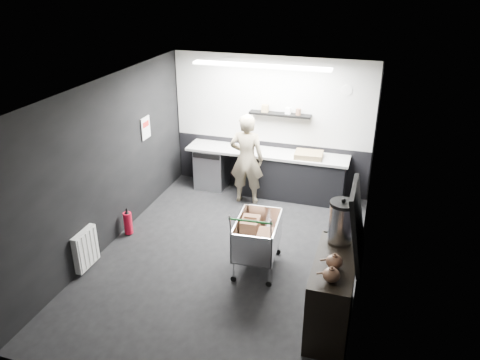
% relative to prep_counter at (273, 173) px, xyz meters
% --- Properties ---
extents(floor, '(5.50, 5.50, 0.00)m').
position_rel_prep_counter_xyz_m(floor, '(-0.14, -2.42, -0.46)').
color(floor, black).
rests_on(floor, ground).
extents(ceiling, '(5.50, 5.50, 0.00)m').
position_rel_prep_counter_xyz_m(ceiling, '(-0.14, -2.42, 2.24)').
color(ceiling, silver).
rests_on(ceiling, wall_back).
extents(wall_back, '(5.50, 0.00, 5.50)m').
position_rel_prep_counter_xyz_m(wall_back, '(-0.14, 0.33, 0.89)').
color(wall_back, black).
rests_on(wall_back, floor).
extents(wall_front, '(5.50, 0.00, 5.50)m').
position_rel_prep_counter_xyz_m(wall_front, '(-0.14, -5.17, 0.89)').
color(wall_front, black).
rests_on(wall_front, floor).
extents(wall_left, '(0.00, 5.50, 5.50)m').
position_rel_prep_counter_xyz_m(wall_left, '(-2.14, -2.42, 0.89)').
color(wall_left, black).
rests_on(wall_left, floor).
extents(wall_right, '(0.00, 5.50, 5.50)m').
position_rel_prep_counter_xyz_m(wall_right, '(1.86, -2.42, 0.89)').
color(wall_right, black).
rests_on(wall_right, floor).
extents(kitchen_wall_panel, '(3.95, 0.02, 1.70)m').
position_rel_prep_counter_xyz_m(kitchen_wall_panel, '(-0.14, 0.31, 1.39)').
color(kitchen_wall_panel, silver).
rests_on(kitchen_wall_panel, wall_back).
extents(dado_panel, '(3.95, 0.02, 1.00)m').
position_rel_prep_counter_xyz_m(dado_panel, '(-0.14, 0.31, 0.04)').
color(dado_panel, black).
rests_on(dado_panel, wall_back).
extents(floating_shelf, '(1.20, 0.22, 0.04)m').
position_rel_prep_counter_xyz_m(floating_shelf, '(0.06, 0.20, 1.16)').
color(floating_shelf, black).
rests_on(floating_shelf, wall_back).
extents(wall_clock, '(0.20, 0.03, 0.20)m').
position_rel_prep_counter_xyz_m(wall_clock, '(1.26, 0.30, 1.69)').
color(wall_clock, white).
rests_on(wall_clock, wall_back).
extents(poster, '(0.02, 0.30, 0.40)m').
position_rel_prep_counter_xyz_m(poster, '(-2.12, -1.12, 1.09)').
color(poster, white).
rests_on(poster, wall_left).
extents(poster_red_band, '(0.02, 0.22, 0.10)m').
position_rel_prep_counter_xyz_m(poster_red_band, '(-2.11, -1.12, 1.16)').
color(poster_red_band, red).
rests_on(poster_red_band, poster).
extents(radiator, '(0.10, 0.50, 0.60)m').
position_rel_prep_counter_xyz_m(radiator, '(-2.08, -3.32, -0.11)').
color(radiator, white).
rests_on(radiator, wall_left).
extents(ceiling_strip, '(2.40, 0.20, 0.04)m').
position_rel_prep_counter_xyz_m(ceiling_strip, '(-0.14, -0.57, 2.21)').
color(ceiling_strip, white).
rests_on(ceiling_strip, ceiling).
extents(prep_counter, '(3.20, 0.61, 0.90)m').
position_rel_prep_counter_xyz_m(prep_counter, '(0.00, 0.00, 0.00)').
color(prep_counter, black).
rests_on(prep_counter, floor).
extents(person, '(0.68, 0.47, 1.77)m').
position_rel_prep_counter_xyz_m(person, '(-0.41, -0.45, 0.43)').
color(person, beige).
rests_on(person, floor).
extents(shopping_cart, '(0.67, 1.04, 1.11)m').
position_rel_prep_counter_xyz_m(shopping_cart, '(0.37, -2.52, 0.07)').
color(shopping_cart, silver).
rests_on(shopping_cart, floor).
extents(sideboard, '(0.56, 1.31, 1.97)m').
position_rel_prep_counter_xyz_m(sideboard, '(1.61, -3.42, 0.16)').
color(sideboard, black).
rests_on(sideboard, floor).
extents(fire_extinguisher, '(0.14, 0.14, 0.48)m').
position_rel_prep_counter_xyz_m(fire_extinguisher, '(-1.99, -2.24, -0.23)').
color(fire_extinguisher, red).
rests_on(fire_extinguisher, floor).
extents(cardboard_box, '(0.53, 0.41, 0.10)m').
position_rel_prep_counter_xyz_m(cardboard_box, '(0.70, -0.05, 0.49)').
color(cardboard_box, '#997F52').
rests_on(cardboard_box, prep_counter).
extents(pink_tub, '(0.19, 0.19, 0.19)m').
position_rel_prep_counter_xyz_m(pink_tub, '(-0.38, 0.00, 0.54)').
color(pink_tub, silver).
rests_on(pink_tub, prep_counter).
extents(white_container, '(0.19, 0.16, 0.15)m').
position_rel_prep_counter_xyz_m(white_container, '(-0.39, -0.05, 0.52)').
color(white_container, white).
rests_on(white_container, prep_counter).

